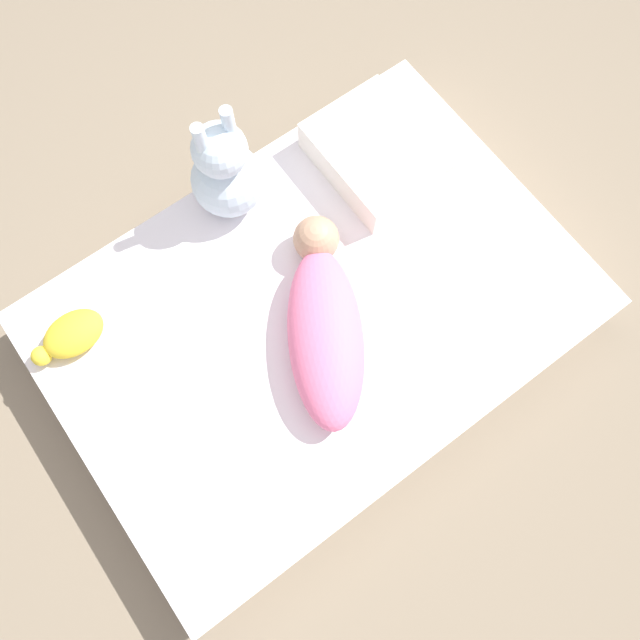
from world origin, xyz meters
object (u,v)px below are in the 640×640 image
at_px(bunny_plush, 226,172).
at_px(turtle_plush, 71,336).
at_px(swaddled_baby, 324,323).
at_px(pillow, 375,154).

bearing_deg(bunny_plush, turtle_plush, 10.34).
relative_size(swaddled_baby, turtle_plush, 2.70).
bearing_deg(bunny_plush, swaddled_baby, 87.38).
distance_m(pillow, turtle_plush, 0.96).
bearing_deg(bunny_plush, pillow, 159.45).
bearing_deg(pillow, swaddled_baby, 37.72).
relative_size(pillow, turtle_plush, 1.74).
height_order(bunny_plush, turtle_plush, bunny_plush).
height_order(pillow, turtle_plush, pillow).
bearing_deg(swaddled_baby, turtle_plush, 87.26).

